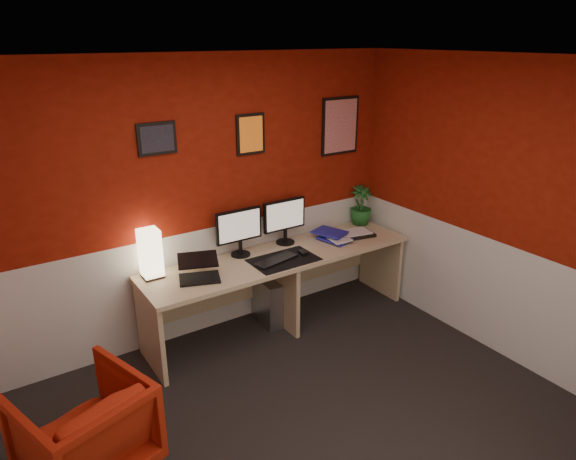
% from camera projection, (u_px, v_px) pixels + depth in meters
% --- Properties ---
extents(ground, '(4.00, 3.50, 0.01)m').
position_uv_depth(ground, '(312.00, 441.00, 3.54)').
color(ground, black).
rests_on(ground, ground).
extents(ceiling, '(4.00, 3.50, 0.01)m').
position_uv_depth(ceiling, '(320.00, 60.00, 2.65)').
color(ceiling, white).
rests_on(ceiling, ground).
extents(wall_back, '(4.00, 0.01, 2.50)m').
position_uv_depth(wall_back, '(196.00, 203.00, 4.46)').
color(wall_back, maroon).
rests_on(wall_back, ground).
extents(wall_right, '(0.01, 3.50, 2.50)m').
position_uv_depth(wall_right, '(515.00, 217.00, 4.13)').
color(wall_right, maroon).
rests_on(wall_right, ground).
extents(wainscot_back, '(4.00, 0.01, 1.00)m').
position_uv_depth(wainscot_back, '(201.00, 281.00, 4.72)').
color(wainscot_back, silver).
rests_on(wainscot_back, ground).
extents(wainscot_right, '(0.01, 3.50, 1.00)m').
position_uv_depth(wainscot_right, '(501.00, 300.00, 4.39)').
color(wainscot_right, silver).
rests_on(wainscot_right, ground).
extents(desk, '(2.60, 0.65, 0.73)m').
position_uv_depth(desk, '(281.00, 290.00, 4.84)').
color(desk, tan).
rests_on(desk, ground).
extents(shoji_lamp, '(0.16, 0.16, 0.40)m').
position_uv_depth(shoji_lamp, '(151.00, 255.00, 4.22)').
color(shoji_lamp, '#FFE5B2').
rests_on(shoji_lamp, desk).
extents(laptop, '(0.39, 0.33, 0.22)m').
position_uv_depth(laptop, '(199.00, 267.00, 4.20)').
color(laptop, black).
rests_on(laptop, desk).
extents(monitor_left, '(0.45, 0.06, 0.58)m').
position_uv_depth(monitor_left, '(240.00, 225.00, 4.61)').
color(monitor_left, black).
rests_on(monitor_left, desk).
extents(monitor_right, '(0.45, 0.06, 0.58)m').
position_uv_depth(monitor_right, '(285.00, 215.00, 4.88)').
color(monitor_right, black).
rests_on(monitor_right, desk).
extents(desk_mat, '(0.60, 0.38, 0.01)m').
position_uv_depth(desk_mat, '(284.00, 260.00, 4.60)').
color(desk_mat, black).
rests_on(desk_mat, desk).
extents(keyboard, '(0.44, 0.22, 0.02)m').
position_uv_depth(keyboard, '(276.00, 260.00, 4.57)').
color(keyboard, black).
rests_on(keyboard, desk_mat).
extents(mouse, '(0.07, 0.11, 0.03)m').
position_uv_depth(mouse, '(303.00, 253.00, 4.71)').
color(mouse, black).
rests_on(mouse, desk_mat).
extents(book_bottom, '(0.29, 0.35, 0.03)m').
position_uv_depth(book_bottom, '(327.00, 243.00, 4.96)').
color(book_bottom, '#22229C').
rests_on(book_bottom, desk).
extents(book_middle, '(0.23, 0.29, 0.02)m').
position_uv_depth(book_middle, '(329.00, 240.00, 4.96)').
color(book_middle, silver).
rests_on(book_middle, book_bottom).
extents(book_top, '(0.32, 0.37, 0.03)m').
position_uv_depth(book_top, '(323.00, 236.00, 4.97)').
color(book_top, '#22229C').
rests_on(book_top, book_middle).
extents(zen_tray, '(0.39, 0.31, 0.03)m').
position_uv_depth(zen_tray, '(355.00, 234.00, 5.17)').
color(zen_tray, black).
rests_on(zen_tray, desk).
extents(potted_plant, '(0.28, 0.28, 0.42)m').
position_uv_depth(potted_plant, '(361.00, 205.00, 5.41)').
color(potted_plant, '#19591E').
rests_on(potted_plant, desk).
extents(pc_tower, '(0.23, 0.46, 0.45)m').
position_uv_depth(pc_tower, '(269.00, 299.00, 4.97)').
color(pc_tower, '#99999E').
rests_on(pc_tower, ground).
extents(armchair, '(0.88, 0.89, 0.65)m').
position_uv_depth(armchair, '(84.00, 430.00, 3.19)').
color(armchair, '#A72612').
rests_on(armchair, ground).
extents(art_left, '(0.32, 0.02, 0.26)m').
position_uv_depth(art_left, '(157.00, 139.00, 4.08)').
color(art_left, black).
rests_on(art_left, wall_back).
extents(art_center, '(0.28, 0.02, 0.36)m').
position_uv_depth(art_center, '(251.00, 134.00, 4.54)').
color(art_center, orange).
rests_on(art_center, wall_back).
extents(art_right, '(0.44, 0.02, 0.56)m').
position_uv_depth(art_right, '(340.00, 126.00, 5.07)').
color(art_right, red).
rests_on(art_right, wall_back).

